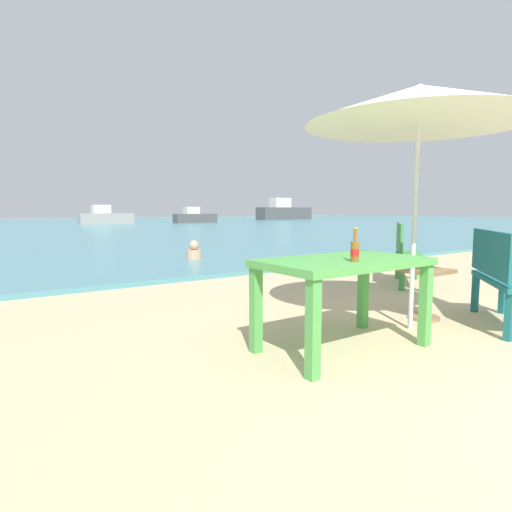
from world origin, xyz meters
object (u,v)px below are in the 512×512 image
patio_umbrella (419,105)px  bench_teal_center (500,272)px  beer_bottle_amber (355,249)px  boat_ferry (106,217)px  picnic_table_green (343,272)px  boat_barge (284,212)px  bench_green_left (405,250)px  side_table_wood (425,286)px  boat_cargo_ship (195,217)px  swimmer_person (194,252)px

patio_umbrella → bench_teal_center: size_ratio=2.03×
beer_bottle_amber → patio_umbrella: bearing=11.9°
boat_ferry → picnic_table_green: bearing=-101.8°
bench_teal_center → boat_barge: boat_barge is taller
beer_bottle_amber → bench_green_left: 3.60m
beer_bottle_amber → boat_barge: bearing=52.3°
beer_bottle_amber → boat_barge: (26.02, 33.66, 0.05)m
beer_bottle_amber → side_table_wood: bearing=13.7°
patio_umbrella → boat_cargo_ship: 31.08m
swimmer_person → boat_cargo_ship: (11.38, 22.75, 0.31)m
picnic_table_green → boat_ferry: bearing=78.2°
picnic_table_green → bench_teal_center: bearing=-11.6°
bench_teal_center → boat_barge: 41.57m
side_table_wood → bench_green_left: 2.15m
swimmer_person → boat_cargo_ship: size_ratio=0.12×
side_table_wood → bench_teal_center: (0.39, -0.56, 0.19)m
swimmer_person → bench_green_left: bearing=-71.5°
bench_teal_center → bench_green_left: bearing=58.4°
picnic_table_green → swimmer_person: size_ratio=3.41×
beer_bottle_amber → boat_ferry: 30.78m
patio_umbrella → swimmer_person: patio_umbrella is taller
patio_umbrella → bench_teal_center: (0.84, -0.41, -1.58)m
patio_umbrella → bench_green_left: 3.02m
boat_barge → side_table_wood: bearing=-126.4°
boat_ferry → boat_barge: bearing=10.2°
beer_bottle_amber → swimmer_person: size_ratio=0.65×
beer_bottle_amber → swimmer_person: bearing=74.8°
boat_cargo_ship → swimmer_person: bearing=-116.6°
beer_bottle_amber → boat_barge: size_ratio=0.04×
bench_teal_center → boat_barge: bearing=54.5°
picnic_table_green → patio_umbrella: (0.98, 0.04, 1.47)m
patio_umbrella → swimmer_person: bearing=84.2°
bench_teal_center → boat_cargo_ship: 31.11m
beer_bottle_amber → side_table_wood: size_ratio=0.49×
bench_teal_center → boat_barge: size_ratio=0.18×
boat_ferry → side_table_wood: bearing=-99.2°
boat_ferry → boat_barge: boat_barge is taller
bench_green_left → picnic_table_green: bearing=-152.2°
picnic_table_green → boat_barge: size_ratio=0.22×
bench_green_left → boat_barge: boat_barge is taller
bench_green_left → boat_ferry: size_ratio=0.30×
patio_umbrella → boat_ferry: size_ratio=0.59×
picnic_table_green → bench_green_left: (3.04, 1.60, -0.11)m
beer_bottle_amber → bench_green_left: bearing=29.9°
side_table_wood → patio_umbrella: bearing=-161.9°
boat_ferry → boat_cargo_ship: size_ratio=1.10×
swimmer_person → boat_cargo_ship: boat_cargo_ship is taller
beer_bottle_amber → boat_ferry: (6.33, 30.12, -0.26)m
swimmer_person → side_table_wood: bearing=-91.5°
boat_cargo_ship → boat_barge: bearing=20.3°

